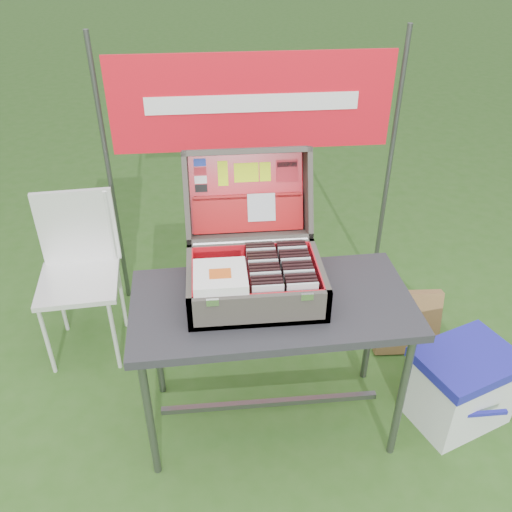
{
  "coord_description": "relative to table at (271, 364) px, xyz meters",
  "views": [
    {
      "loc": [
        -0.27,
        -1.9,
        2.25
      ],
      "look_at": [
        -0.08,
        0.1,
        0.92
      ],
      "focal_mm": 38.0,
      "sensor_mm": 36.0,
      "label": 1
    }
  ],
  "objects": [
    {
      "name": "cd_left_13",
      "position": [
        -0.04,
        0.17,
        0.49
      ],
      "size": [
        0.13,
        0.01,
        0.15
      ],
      "primitive_type": "cube",
      "color": "black",
      "rests_on": "suitcase_liner_floor"
    },
    {
      "name": "cooler",
      "position": [
        0.96,
        -0.06,
        -0.18
      ],
      "size": [
        0.57,
        0.51,
        0.42
      ],
      "primitive_type": null,
      "rotation": [
        0.0,
        0.0,
        0.36
      ],
      "color": "white",
      "rests_on": "ground"
    },
    {
      "name": "cd_right_6",
      "position": [
        0.11,
        0.01,
        0.49
      ],
      "size": [
        0.13,
        0.01,
        0.15
      ],
      "primitive_type": "cube",
      "color": "black",
      "rests_on": "suitcase_liner_floor"
    },
    {
      "name": "cd_right_11",
      "position": [
        0.11,
        0.13,
        0.49
      ],
      "size": [
        0.13,
        0.01,
        0.15
      ],
      "primitive_type": "cube",
      "color": "black",
      "rests_on": "suitcase_liner_floor"
    },
    {
      "name": "suitcase_liner_wall_right",
      "position": [
        0.2,
        0.03,
        0.48
      ],
      "size": [
        0.01,
        0.37,
        0.13
      ],
      "primitive_type": "cube",
      "color": "red",
      "rests_on": "suitcase_base_bottom"
    },
    {
      "name": "banner",
      "position": [
        0.02,
        1.13,
        0.91
      ],
      "size": [
        1.6,
        0.02,
        0.55
      ],
      "primitive_type": "cube",
      "color": "red",
      "rests_on": "banner_post_left"
    },
    {
      "name": "suitcase_lid_rim_far",
      "position": [
        -0.07,
        0.46,
        0.9
      ],
      "size": [
        0.59,
        0.16,
        0.08
      ],
      "primitive_type": "cube",
      "rotation": [
        -1.93,
        0.0,
        0.0
      ],
      "color": "#433E36",
      "rests_on": "suitcase_lid_back"
    },
    {
      "name": "songbook_5",
      "position": [
        -0.22,
        -0.04,
        0.57
      ],
      "size": [
        0.22,
        0.22,
        0.0
      ],
      "primitive_type": "cube",
      "color": "white",
      "rests_on": "suitcase_base_wall_front"
    },
    {
      "name": "suitcase_lid_rim_right",
      "position": [
        0.21,
        0.39,
        0.72
      ],
      "size": [
        0.02,
        0.29,
        0.45
      ],
      "primitive_type": "cube",
      "rotation": [
        -1.93,
        0.0,
        0.0
      ],
      "color": "#433E36",
      "rests_on": "suitcase_lid_back"
    },
    {
      "name": "suitcase_latch_left",
      "position": [
        -0.26,
        -0.18,
        0.54
      ],
      "size": [
        0.05,
        0.01,
        0.03
      ],
      "primitive_type": "cube",
      "color": "silver",
      "rests_on": "suitcase_base_wall_front"
    },
    {
      "name": "banner_post_right",
      "position": [
        0.87,
        1.14,
        0.46
      ],
      "size": [
        0.03,
        0.03,
        1.7
      ],
      "primitive_type": "cylinder",
      "color": "#59595B",
      "rests_on": "ground"
    },
    {
      "name": "chair_backrest",
      "position": [
        -1.0,
        0.84,
        0.33
      ],
      "size": [
        0.43,
        0.06,
        0.45
      ],
      "primitive_type": "cube",
      "rotation": [
        0.0,
        0.0,
        0.07
      ],
      "color": "silver",
      "rests_on": "chair_seat"
    },
    {
      "name": "chair_leg_fl",
      "position": [
        -1.18,
        0.45,
        -0.15
      ],
      "size": [
        0.02,
        0.02,
        0.48
      ],
      "primitive_type": "cylinder",
      "color": "silver",
      "rests_on": "ground"
    },
    {
      "name": "cd_right_12",
      "position": [
        0.11,
        0.15,
        0.49
      ],
      "size": [
        0.13,
        0.01,
        0.15
      ],
      "primitive_type": "cube",
      "color": "silver",
      "rests_on": "suitcase_liner_floor"
    },
    {
      "name": "cd_right_3",
      "position": [
        0.11,
        -0.06,
        0.49
      ],
      "size": [
        0.13,
        0.01,
        0.15
      ],
      "primitive_type": "cube",
      "color": "black",
      "rests_on": "suitcase_liner_floor"
    },
    {
      "name": "songbook_graphic",
      "position": [
        -0.22,
        -0.05,
        0.59
      ],
      "size": [
        0.09,
        0.07,
        0.0
      ],
      "primitive_type": "cube",
      "color": "#D85919",
      "rests_on": "songbook_7"
    },
    {
      "name": "ground",
      "position": [
        0.02,
        0.04,
        -0.39
      ],
      "size": [
        80.0,
        80.0,
        0.0
      ],
      "primitive_type": "plane",
      "color": "#2D571B",
      "rests_on": "ground"
    },
    {
      "name": "cd_right_7",
      "position": [
        0.11,
        0.03,
        0.49
      ],
      "size": [
        0.13,
        0.01,
        0.15
      ],
      "primitive_type": "cube",
      "color": "black",
      "rests_on": "suitcase_liner_floor"
    },
    {
      "name": "cd_left_10",
      "position": [
        -0.04,
        0.1,
        0.49
      ],
      "size": [
        0.13,
        0.01,
        0.15
      ],
      "primitive_type": "cube",
      "color": "black",
      "rests_on": "suitcase_liner_floor"
    },
    {
      "name": "chair_leg_fr",
      "position": [
        -0.81,
        0.45,
        -0.15
      ],
      "size": [
        0.02,
        0.02,
        0.48
      ],
      "primitive_type": "cylinder",
      "color": "silver",
      "rests_on": "ground"
    },
    {
      "name": "lid_sticker_cc_b",
      "position": [
        -0.29,
        0.47,
        0.8
      ],
      "size": [
        0.06,
        0.02,
        0.03
      ],
      "primitive_type": "cube",
      "rotation": [
        -1.93,
        0.0,
        0.0
      ],
      "color": "#A9141F",
      "rests_on": "suitcase_lid_liner"
    },
    {
      "name": "table_top",
      "position": [
        0.0,
        0.0,
        0.37
      ],
      "size": [
        1.26,
        0.66,
        0.04
      ],
      "primitive_type": "cube",
      "rotation": [
        0.0,
        0.0,
        0.03
      ],
      "color": "#28272C",
      "rests_on": "ground"
    },
    {
      "name": "table_leg_fl",
      "position": [
        -0.56,
        -0.25,
        -0.02
      ],
      "size": [
        0.04,
        0.04,
        0.74
      ],
      "primitive_type": "cylinder",
      "color": "#59595B",
      "rests_on": "ground"
    },
    {
      "name": "chair_upright_left",
      "position": [
        -1.18,
        0.84,
        0.32
      ],
      "size": [
        0.02,
        0.02,
        0.45
      ],
      "primitive_type": "cylinder",
      "color": "silver",
      "rests_on": "chair_seat"
    },
    {
      "name": "cd_left_3",
      "position": [
        -0.04,
        -0.06,
        0.49
      ],
      "size": [
        0.13,
        0.01,
        0.15
      ],
      "primitive_type": "cube",
      "color": "black",
      "rests_on": "suitcase_liner_floor"
    },
    {
      "name": "chair_upright_right",
      "position": [
        -0.81,
        0.84,
        0.32
      ],
      "size": [
        0.02,
        0.02,
        0.45
      ],
      "primitive_type": "cylinder",
      "color": "silver",
      "rests_on": "chair_seat"
    },
    {
      "name": "cooler_handle",
      "position": [
        0.96,
        -0.26,
        -0.16
      ],
      "size": [
        0.28,
        0.02,
        0.02
      ],
      "primitive_type": "cube",
      "color": "#1F1F9F",
      "rests_on": "cooler_body"
    },
    {
      "name": "suitcase_base_wall_right",
      "position": [
        0.21,
        0.03,
        0.47
      ],
      "size": [
        0.02,
        0.42,
        0.16
      ],
      "primitive_type": "cube",
      "color": "#433E36",
      "rests_on": "table_top"
    },
    {
      "name": "suitcase_base_wall_front",
      "position": [
        -0.07,
        -0.16,
        0.47
      ],
      "size": [
        0.59,
        0.02,
        0.16
      ],
      "primitive_type": "cube",
      "color": "#433E36",
      "rests_on": "table_top"
    },
    {
      "name": "cd_left_7",
      "position": [
        -0.04,
        0.03,
        0.49
      ],
      "size": [
        0.13,
        0.01,
        0.15
      ],
      "primitive_type": "cube",
      "color": "black",
      "rests_on": "suitcase_liner_floor"
    },
    {
      "name": "cardboard_box",
      "position": [
        0.86,
        0.45,
        -0.19
      ],
      "size": [
        0.38,
        0.16,
        0.39
      ],
      "primitive_type": "cube",
      "rotation": [
        -0.21,
        0.0,
        -0.05
      ],
      "color": "olive",
      "rests_on": "ground"
    },
    {
      "name": "chair_leg_br",
      "position": [
        -0.81,
        0.82,
        -0.15
      ],
      "size": [
        0.02,
        0.02,
        0.48
      ],
      "primitive_type": "cylinder",
      "color": "silver",
      "rests_on": "ground"
    },
    {
      "name": "songbook_7",
      "position": [
        -0.22,
        -0.04,
        0.58
      ],
      "size": [
        0.22,
        0.22,
        0.0
      ],
      "primitive_type": "cube",
      "color": "white",
      "rests_on": "suitcase_base_wall_front"
    },
    {
      "name": "suitcase_lid_pocket",
      "position": [
        -0.07,
        0.39,
        0.61
      ],
      "size": [
        0.52,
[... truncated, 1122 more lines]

